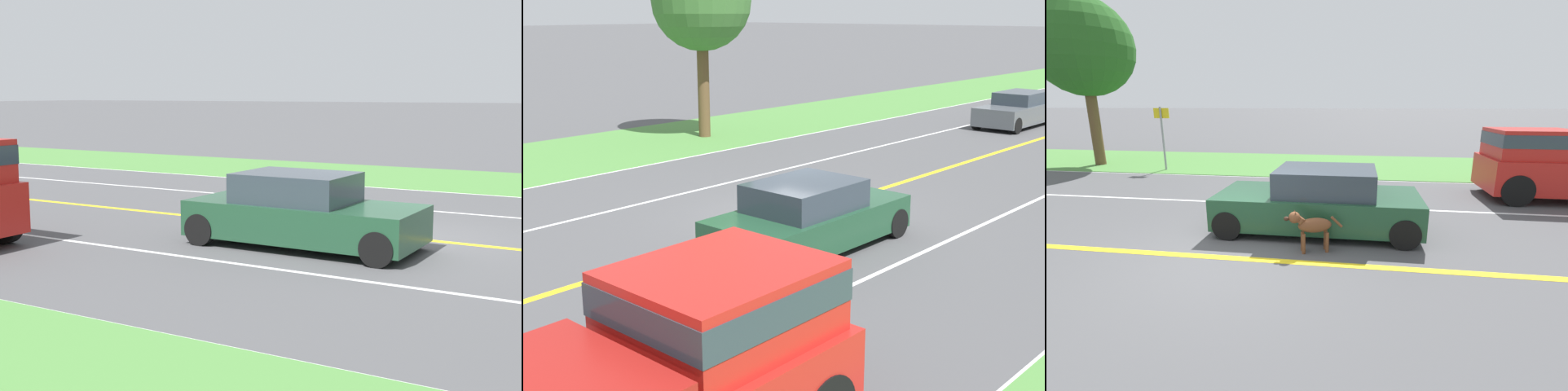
{
  "view_description": "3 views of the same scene",
  "coord_description": "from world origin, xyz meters",
  "views": [
    {
      "loc": [
        13.55,
        4.52,
        2.83
      ],
      "look_at": [
        2.0,
        -2.14,
        0.94
      ],
      "focal_mm": 50.0,
      "sensor_mm": 36.0,
      "label": 1
    },
    {
      "loc": [
        10.3,
        -11.82,
        4.52
      ],
      "look_at": [
        1.48,
        -1.89,
        1.13
      ],
      "focal_mm": 50.0,
      "sensor_mm": 36.0,
      "label": 2
    },
    {
      "loc": [
        -5.5,
        -2.19,
        2.69
      ],
      "look_at": [
        1.6,
        -1.15,
        0.79
      ],
      "focal_mm": 24.0,
      "sensor_mm": 36.0,
      "label": 3
    }
  ],
  "objects": [
    {
      "name": "ground_plane",
      "position": [
        0.0,
        0.0,
        0.0
      ],
      "size": [
        400.0,
        400.0,
        0.0
      ],
      "primitive_type": "plane",
      "color": "#4C4C4F"
    },
    {
      "name": "centre_divider_line",
      "position": [
        0.0,
        0.0,
        0.0
      ],
      "size": [
        0.18,
        160.0,
        0.01
      ],
      "primitive_type": "cube",
      "color": "yellow",
      "rests_on": "ground"
    },
    {
      "name": "lane_edge_line_right",
      "position": [
        7.0,
        0.0,
        0.0
      ],
      "size": [
        0.14,
        160.0,
        0.01
      ],
      "primitive_type": "cube",
      "color": "white",
      "rests_on": "ground"
    },
    {
      "name": "lane_edge_line_left",
      "position": [
        -7.0,
        0.0,
        0.0
      ],
      "size": [
        0.14,
        160.0,
        0.01
      ],
      "primitive_type": "cube",
      "color": "white",
      "rests_on": "ground"
    },
    {
      "name": "lane_dash_same_dir",
      "position": [
        3.5,
        0.0,
        0.0
      ],
      "size": [
        0.1,
        160.0,
        0.01
      ],
      "primitive_type": "cube",
      "color": "white",
      "rests_on": "ground"
    },
    {
      "name": "lane_dash_oncoming",
      "position": [
        -3.5,
        0.0,
        0.0
      ],
      "size": [
        0.1,
        160.0,
        0.01
      ],
      "primitive_type": "cube",
      "color": "white",
      "rests_on": "ground"
    },
    {
      "name": "grass_verge_left",
      "position": [
        -10.0,
        0.0,
        0.01
      ],
      "size": [
        6.0,
        160.0,
        0.03
      ],
      "primitive_type": "cube",
      "color": "#4C843D",
      "rests_on": "ground"
    },
    {
      "name": "ego_car",
      "position": [
        1.71,
        -1.42,
        0.63
      ],
      "size": [
        1.89,
        4.28,
        1.37
      ],
      "color": "#1E472D",
      "rests_on": "ground"
    },
    {
      "name": "dog",
      "position": [
        0.49,
        -1.38,
        0.52
      ],
      "size": [
        0.44,
        1.07,
        0.82
      ],
      "rotation": [
        0.0,
        0.0,
        0.31
      ],
      "color": "brown",
      "rests_on": "ground"
    }
  ]
}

